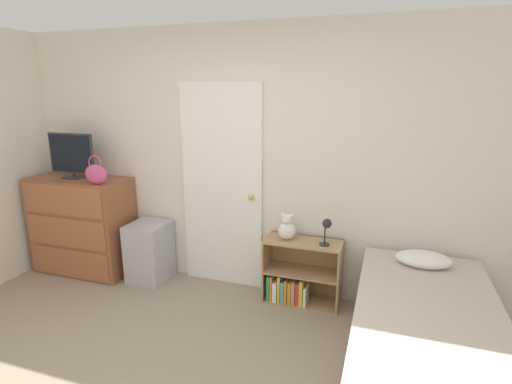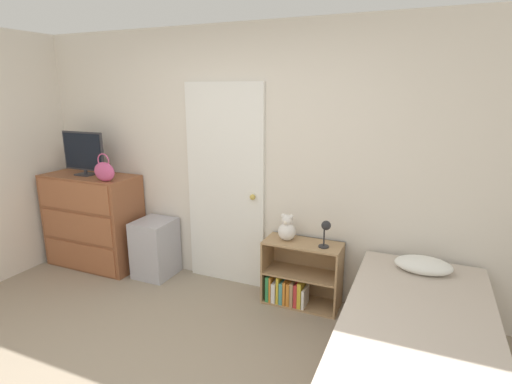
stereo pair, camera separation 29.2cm
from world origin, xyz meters
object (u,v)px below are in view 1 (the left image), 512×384
Objects in this scene: storage_bin at (150,251)px; desk_lamp at (327,227)px; teddy_bear at (287,228)px; bed at (425,345)px; handbag at (96,174)px; tv at (71,155)px; bookshelf at (297,278)px; dresser at (83,225)px.

storage_bin is 1.90m from desk_lamp.
bed is at bearing -34.24° from teddy_bear.
handbag is at bearing -174.72° from desk_lamp.
handbag is 0.96m from storage_bin.
tv is 2.17× the size of teddy_bear.
bookshelf is at bearing 171.33° from desk_lamp.
dresser is 1.50× the size of bookshelf.
storage_bin is 2.46× the size of desk_lamp.
desk_lamp is (2.64, 0.05, 0.26)m from dresser.
desk_lamp is (1.83, 0.01, 0.48)m from storage_bin.
dresser reaches higher than desk_lamp.
tv is 3.69m from bed.
dresser is 3.52m from bed.
tv is 0.28× the size of bed.
storage_bin is (0.41, 0.20, -0.84)m from handbag.
bookshelf is (1.57, 0.05, -0.07)m from storage_bin.
bookshelf is (2.41, 0.09, -1.06)m from tv.
storage_bin is at bearing 3.04° from tv.
handbag reaches higher than storage_bin.
bed reaches higher than bookshelf.
dresser reaches higher than storage_bin.
dresser is at bearing 3.94° from tv.
desk_lamp is (0.26, -0.04, 0.55)m from bookshelf.
teddy_bear is at bearing 145.76° from bed.
storage_bin is 0.32× the size of bed.
bookshelf is at bearing 143.24° from bed.
storage_bin is at bearing 164.14° from bed.
storage_bin is at bearing -178.15° from teddy_bear.
storage_bin is at bearing 25.99° from handbag.
handbag is (0.43, -0.16, -0.14)m from tv.
bed is at bearing -10.17° from handbag.
bed is at bearing -36.76° from bookshelf.
dresser reaches higher than bed.
bookshelf is at bearing 2.11° from dresser.
handbag is 1.16× the size of desk_lamp.
dresser is at bearing -177.01° from storage_bin.
desk_lamp reaches higher than bookshelf.
teddy_bear is at bearing 2.25° from dresser.
teddy_bear reaches higher than bed.
desk_lamp is (2.68, 0.05, -0.51)m from tv.
bed is (0.80, -0.75, -0.50)m from desk_lamp.
bed is at bearing -43.26° from desk_lamp.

